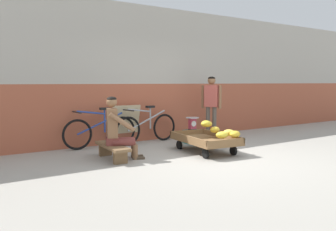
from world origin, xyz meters
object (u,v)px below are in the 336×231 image
(bicycle_near_left, at_px, (100,131))
(banana_cart, at_px, (205,140))
(weighing_scale, at_px, (192,123))
(bicycle_far_left, at_px, (147,128))
(sign_board, at_px, (125,124))
(customer_adult, at_px, (211,101))
(vendor_seated, at_px, (117,128))
(plastic_crate, at_px, (192,136))
(low_bench, at_px, (112,149))

(bicycle_near_left, bearing_deg, banana_cart, -46.85)
(weighing_scale, relative_size, bicycle_far_left, 0.18)
(bicycle_near_left, xyz_separation_m, bicycle_far_left, (1.12, -0.04, 0.00))
(banana_cart, bearing_deg, bicycle_near_left, 133.15)
(sign_board, bearing_deg, bicycle_near_left, -163.80)
(weighing_scale, bearing_deg, customer_adult, 12.45)
(vendor_seated, bearing_deg, customer_adult, 14.85)
(bicycle_near_left, bearing_deg, plastic_crate, -18.15)
(low_bench, bearing_deg, vendor_seated, -20.37)
(plastic_crate, height_order, bicycle_far_left, bicycle_far_left)
(low_bench, xyz_separation_m, customer_adult, (2.96, 0.73, 0.75))
(plastic_crate, distance_m, sign_board, 1.57)
(vendor_seated, relative_size, plastic_crate, 3.17)
(low_bench, bearing_deg, bicycle_near_left, 76.85)
(bicycle_near_left, bearing_deg, sign_board, 16.20)
(banana_cart, xyz_separation_m, sign_board, (-0.85, 1.84, 0.20))
(customer_adult, bearing_deg, banana_cart, -134.74)
(banana_cart, relative_size, weighing_scale, 5.11)
(plastic_crate, bearing_deg, weighing_scale, -90.00)
(plastic_crate, distance_m, bicycle_far_left, 1.07)
(plastic_crate, height_order, sign_board, sign_board)
(low_bench, relative_size, bicycle_far_left, 0.68)
(weighing_scale, bearing_deg, sign_board, 146.69)
(low_bench, relative_size, customer_adult, 0.73)
(bicycle_near_left, distance_m, customer_adult, 2.78)
(plastic_crate, distance_m, weighing_scale, 0.30)
(banana_cart, xyz_separation_m, plastic_crate, (0.44, 0.99, -0.09))
(vendor_seated, bearing_deg, banana_cart, -12.34)
(vendor_seated, distance_m, customer_adult, 3.00)
(banana_cart, bearing_deg, sign_board, 114.83)
(customer_adult, bearing_deg, vendor_seated, -165.15)
(banana_cart, height_order, weighing_scale, weighing_scale)
(banana_cart, xyz_separation_m, low_bench, (-1.83, 0.41, -0.04))
(banana_cart, distance_m, sign_board, 2.04)
(low_bench, height_order, sign_board, sign_board)
(bicycle_near_left, distance_m, sign_board, 0.72)
(weighing_scale, distance_m, bicycle_far_left, 1.06)
(weighing_scale, relative_size, customer_adult, 0.20)
(bicycle_far_left, bearing_deg, plastic_crate, -35.35)
(low_bench, xyz_separation_m, sign_board, (0.97, 1.43, 0.24))
(plastic_crate, relative_size, weighing_scale, 1.20)
(low_bench, relative_size, plastic_crate, 3.11)
(banana_cart, height_order, low_bench, banana_cart)
(low_bench, bearing_deg, bicycle_far_left, 40.14)
(banana_cart, distance_m, bicycle_near_left, 2.25)
(low_bench, height_order, bicycle_far_left, bicycle_far_left)
(low_bench, distance_m, bicycle_near_left, 1.27)
(plastic_crate, height_order, weighing_scale, weighing_scale)
(sign_board, bearing_deg, banana_cart, -65.17)
(banana_cart, relative_size, plastic_crate, 4.26)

